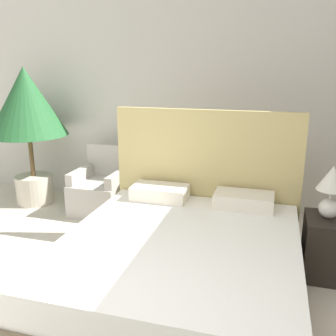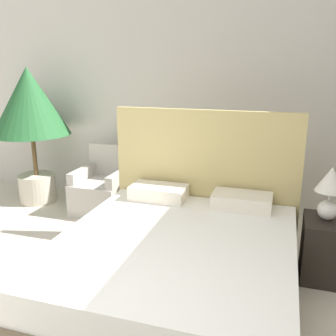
{
  "view_description": "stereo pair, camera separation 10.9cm",
  "coord_description": "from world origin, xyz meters",
  "px_view_note": "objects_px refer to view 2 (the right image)",
  "views": [
    {
      "loc": [
        1.25,
        -1.32,
        1.88
      ],
      "look_at": [
        0.11,
        2.64,
        0.75
      ],
      "focal_mm": 40.0,
      "sensor_mm": 36.0,
      "label": 1
    },
    {
      "loc": [
        1.35,
        -1.29,
        1.88
      ],
      "look_at": [
        0.11,
        2.64,
        0.75
      ],
      "focal_mm": 40.0,
      "sensor_mm": 36.0,
      "label": 2
    }
  ],
  "objects_px": {
    "table_lamp": "(330,188)",
    "armchair_near_window_left": "(102,191)",
    "nightstand": "(326,249)",
    "side_table": "(137,198)",
    "bed": "(178,261)",
    "armchair_near_window_right": "(178,200)",
    "potted_palm": "(30,110)"
  },
  "relations": [
    {
      "from": "nightstand",
      "to": "potted_palm",
      "type": "bearing_deg",
      "value": 166.34
    },
    {
      "from": "armchair_near_window_right",
      "to": "potted_palm",
      "type": "relative_size",
      "value": 0.45
    },
    {
      "from": "bed",
      "to": "armchair_near_window_right",
      "type": "distance_m",
      "value": 1.64
    },
    {
      "from": "nightstand",
      "to": "table_lamp",
      "type": "bearing_deg",
      "value": 136.52
    },
    {
      "from": "bed",
      "to": "potted_palm",
      "type": "distance_m",
      "value": 3.17
    },
    {
      "from": "potted_palm",
      "to": "side_table",
      "type": "relative_size",
      "value": 3.8
    },
    {
      "from": "armchair_near_window_left",
      "to": "armchair_near_window_right",
      "type": "relative_size",
      "value": 1.0
    },
    {
      "from": "armchair_near_window_left",
      "to": "potted_palm",
      "type": "height_order",
      "value": "potted_palm"
    },
    {
      "from": "armchair_near_window_left",
      "to": "bed",
      "type": "bearing_deg",
      "value": -45.75
    },
    {
      "from": "bed",
      "to": "table_lamp",
      "type": "bearing_deg",
      "value": 31.37
    },
    {
      "from": "table_lamp",
      "to": "side_table",
      "type": "height_order",
      "value": "table_lamp"
    },
    {
      "from": "potted_palm",
      "to": "armchair_near_window_left",
      "type": "bearing_deg",
      "value": -1.61
    },
    {
      "from": "potted_palm",
      "to": "bed",
      "type": "bearing_deg",
      "value": -32.18
    },
    {
      "from": "nightstand",
      "to": "bed",
      "type": "bearing_deg",
      "value": -150.0
    },
    {
      "from": "table_lamp",
      "to": "armchair_near_window_left",
      "type": "bearing_deg",
      "value": 162.25
    },
    {
      "from": "armchair_near_window_left",
      "to": "table_lamp",
      "type": "xyz_separation_m",
      "value": [
        2.68,
        -0.86,
        0.59
      ]
    },
    {
      "from": "armchair_near_window_left",
      "to": "nightstand",
      "type": "bearing_deg",
      "value": -17.53
    },
    {
      "from": "potted_palm",
      "to": "nightstand",
      "type": "relative_size",
      "value": 3.36
    },
    {
      "from": "armchair_near_window_right",
      "to": "armchair_near_window_left",
      "type": "bearing_deg",
      "value": 176.89
    },
    {
      "from": "nightstand",
      "to": "side_table",
      "type": "height_order",
      "value": "nightstand"
    },
    {
      "from": "potted_palm",
      "to": "side_table",
      "type": "xyz_separation_m",
      "value": [
        1.57,
        -0.1,
        -1.06
      ]
    },
    {
      "from": "armchair_near_window_right",
      "to": "potted_palm",
      "type": "bearing_deg",
      "value": 176.09
    },
    {
      "from": "side_table",
      "to": "armchair_near_window_left",
      "type": "bearing_deg",
      "value": 172.19
    },
    {
      "from": "bed",
      "to": "side_table",
      "type": "xyz_separation_m",
      "value": [
        -0.98,
        1.5,
        -0.07
      ]
    },
    {
      "from": "armchair_near_window_right",
      "to": "side_table",
      "type": "xyz_separation_m",
      "value": [
        -0.52,
        -0.07,
        -0.02
      ]
    },
    {
      "from": "nightstand",
      "to": "side_table",
      "type": "relative_size",
      "value": 1.13
    },
    {
      "from": "potted_palm",
      "to": "table_lamp",
      "type": "bearing_deg",
      "value": -13.41
    },
    {
      "from": "bed",
      "to": "table_lamp",
      "type": "height_order",
      "value": "bed"
    },
    {
      "from": "armchair_near_window_left",
      "to": "table_lamp",
      "type": "bearing_deg",
      "value": -17.23
    },
    {
      "from": "armchair_near_window_left",
      "to": "side_table",
      "type": "xyz_separation_m",
      "value": [
        0.53,
        -0.07,
        -0.02
      ]
    },
    {
      "from": "table_lamp",
      "to": "side_table",
      "type": "relative_size",
      "value": 0.98
    },
    {
      "from": "nightstand",
      "to": "table_lamp",
      "type": "xyz_separation_m",
      "value": [
        -0.02,
        0.02,
        0.58
      ]
    }
  ]
}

